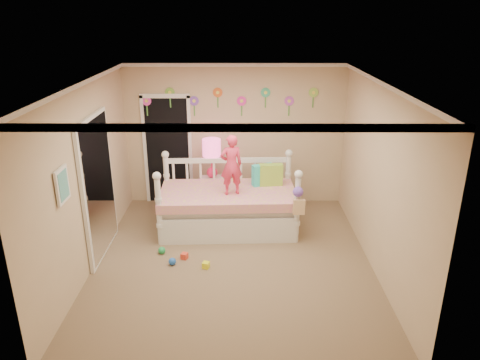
{
  "coord_description": "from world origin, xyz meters",
  "views": [
    {
      "loc": [
        0.12,
        -5.79,
        3.47
      ],
      "look_at": [
        0.1,
        0.6,
        1.05
      ],
      "focal_mm": 33.78,
      "sensor_mm": 36.0,
      "label": 1
    }
  ],
  "objects_px": {
    "daybed": "(228,194)",
    "nightstand": "(213,194)",
    "child": "(231,165)",
    "table_lamp": "(212,152)"
  },
  "relations": [
    {
      "from": "table_lamp",
      "to": "nightstand",
      "type": "bearing_deg",
      "value": 104.04
    },
    {
      "from": "daybed",
      "to": "child",
      "type": "distance_m",
      "value": 0.58
    },
    {
      "from": "nightstand",
      "to": "table_lamp",
      "type": "xyz_separation_m",
      "value": [
        0.0,
        -0.0,
        0.79
      ]
    },
    {
      "from": "daybed",
      "to": "nightstand",
      "type": "height_order",
      "value": "daybed"
    },
    {
      "from": "daybed",
      "to": "child",
      "type": "height_order",
      "value": "child"
    },
    {
      "from": "daybed",
      "to": "nightstand",
      "type": "bearing_deg",
      "value": 110.63
    },
    {
      "from": "daybed",
      "to": "nightstand",
      "type": "relative_size",
      "value": 3.54
    },
    {
      "from": "daybed",
      "to": "table_lamp",
      "type": "relative_size",
      "value": 3.17
    },
    {
      "from": "daybed",
      "to": "table_lamp",
      "type": "distance_m",
      "value": 0.93
    },
    {
      "from": "nightstand",
      "to": "table_lamp",
      "type": "height_order",
      "value": "table_lamp"
    }
  ]
}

